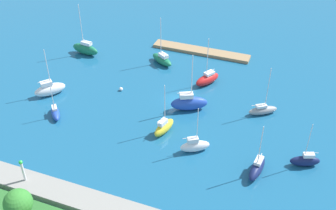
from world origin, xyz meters
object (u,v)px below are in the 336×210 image
Objects in this scene: sailboat_navy_center_basin at (305,160)px; mooring_buoy_white at (121,89)px; sailboat_white_by_breakwater at (195,146)px; sailboat_green_mid_basin at (85,49)px; sailboat_white_inner_mooring at (50,89)px; harbor_beacon at (23,169)px; sailboat_blue_lone_north at (55,113)px; sailboat_gray_off_beacon at (263,110)px; sailboat_navy_outer_mooring at (257,168)px; sailboat_blue_west_end at (189,103)px; sailboat_red_far_north at (207,79)px; sailboat_yellow_near_pier at (164,127)px; sailboat_green_far_south at (162,59)px; park_tree_center at (18,203)px; pier_dock at (201,51)px.

mooring_buoy_white is at bearing -34.39° from sailboat_navy_center_basin.
sailboat_green_mid_basin is at bearing 113.51° from sailboat_white_by_breakwater.
harbor_beacon is at bearing -114.45° from sailboat_white_inner_mooring.
sailboat_gray_off_beacon is at bearing 70.77° from sailboat_blue_lone_north.
sailboat_green_mid_basin is at bearing -37.01° from mooring_buoy_white.
sailboat_blue_west_end is at bearing -121.36° from sailboat_navy_outer_mooring.
sailboat_yellow_near_pier is at bearing 22.09° from sailboat_red_far_north.
sailboat_green_far_south reaches higher than sailboat_white_inner_mooring.
sailboat_white_inner_mooring is 13.53m from mooring_buoy_white.
sailboat_red_far_north is at bearing 68.35° from sailboat_white_by_breakwater.
sailboat_white_inner_mooring is (41.02, -6.87, 0.22)m from sailboat_navy_outer_mooring.
sailboat_white_inner_mooring reaches higher than sailboat_white_by_breakwater.
sailboat_blue_west_end reaches higher than sailboat_red_far_north.
harbor_beacon is 0.40× the size of sailboat_yellow_near_pier.
sailboat_green_mid_basin is (26.55, -19.54, 0.25)m from sailboat_yellow_near_pier.
sailboat_blue_lone_north is at bearing -64.78° from park_tree_center.
pier_dock is at bearing 72.98° from sailboat_white_by_breakwater.
park_tree_center is at bearing -134.73° from sailboat_blue_west_end.
sailboat_green_far_south is 36.23m from sailboat_navy_outer_mooring.
sailboat_navy_outer_mooring is at bearing -40.36° from sailboat_white_by_breakwater.
sailboat_blue_lone_north is 37.05m from sailboat_gray_off_beacon.
sailboat_blue_lone_north is 42.86m from sailboat_navy_center_basin.
sailboat_green_far_south is at bearing 0.02° from sailboat_white_inner_mooring.
sailboat_green_mid_basin reaches higher than sailboat_yellow_near_pier.
sailboat_blue_lone_north is 19.92m from sailboat_yellow_near_pier.
pier_dock is 2.21× the size of sailboat_red_far_north.
pier_dock is at bearing 0.15° from sailboat_white_inner_mooring.
sailboat_navy_center_basin is (-25.64, 29.37, 0.67)m from pier_dock.
sailboat_white_inner_mooring is at bearing -92.06° from sailboat_navy_outer_mooring.
sailboat_navy_center_basin is (-32.14, -25.43, -4.49)m from park_tree_center.
sailboat_green_mid_basin reaches higher than sailboat_blue_west_end.
sailboat_white_inner_mooring is at bearing 81.51° from sailboat_green_far_south.
sailboat_yellow_near_pier reaches higher than park_tree_center.
sailboat_yellow_near_pier reaches higher than harbor_beacon.
sailboat_yellow_near_pier is at bearing 124.90° from sailboat_white_by_breakwater.
sailboat_white_by_breakwater reaches higher than sailboat_blue_lone_north.
sailboat_blue_lone_north reaches higher than mooring_buoy_white.
sailboat_gray_off_beacon is at bearing 26.40° from sailboat_white_by_breakwater.
harbor_beacon is 23.35m from sailboat_yellow_near_pier.
sailboat_gray_off_beacon is at bearing -123.12° from park_tree_center.
park_tree_center is at bearing 95.67° from mooring_buoy_white.
sailboat_blue_west_end reaches higher than sailboat_blue_lone_north.
sailboat_white_inner_mooring reaches higher than sailboat_yellow_near_pier.
sailboat_white_by_breakwater reaches higher than sailboat_navy_center_basin.
mooring_buoy_white reaches higher than pier_dock.
sailboat_gray_off_beacon is at bearing 133.13° from pier_dock.
sailboat_green_far_south is 14.49× the size of mooring_buoy_white.
sailboat_yellow_near_pier reaches higher than pier_dock.
sailboat_blue_lone_north is at bearing 58.09° from mooring_buoy_white.
sailboat_navy_outer_mooring is 41.59m from sailboat_white_inner_mooring.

